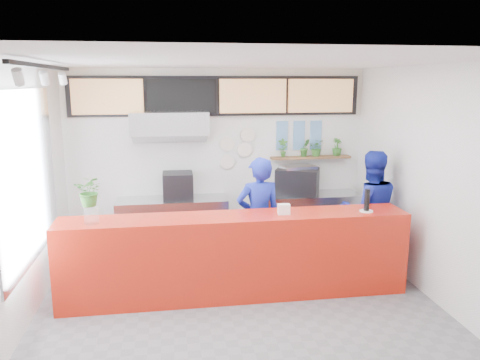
# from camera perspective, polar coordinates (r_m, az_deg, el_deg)

# --- Properties ---
(floor) EXTENTS (5.00, 5.00, 0.00)m
(floor) POSITION_cam_1_polar(r_m,az_deg,el_deg) (6.05, 0.07, -15.47)
(floor) COLOR slate
(floor) RESTS_ON ground
(ceiling) EXTENTS (5.00, 5.00, 0.00)m
(ceiling) POSITION_cam_1_polar(r_m,az_deg,el_deg) (5.38, 0.08, 14.24)
(ceiling) COLOR silver
(wall_back) EXTENTS (5.00, 0.00, 5.00)m
(wall_back) POSITION_cam_1_polar(r_m,az_deg,el_deg) (7.95, -2.68, 2.62)
(wall_back) COLOR white
(wall_back) RESTS_ON ground
(wall_left) EXTENTS (0.00, 5.00, 5.00)m
(wall_left) POSITION_cam_1_polar(r_m,az_deg,el_deg) (5.71, -25.57, -2.24)
(wall_left) COLOR white
(wall_left) RESTS_ON ground
(wall_right) EXTENTS (0.00, 5.00, 5.00)m
(wall_right) POSITION_cam_1_polar(r_m,az_deg,el_deg) (6.39, 22.82, -0.61)
(wall_right) COLOR white
(wall_right) RESTS_ON ground
(service_counter) EXTENTS (4.50, 0.60, 1.10)m
(service_counter) POSITION_cam_1_polar(r_m,az_deg,el_deg) (6.18, -0.50, -9.25)
(service_counter) COLOR red
(service_counter) RESTS_ON ground
(cream_band) EXTENTS (5.00, 0.02, 0.80)m
(cream_band) POSITION_cam_1_polar(r_m,az_deg,el_deg) (7.84, -2.75, 10.56)
(cream_band) COLOR beige
(cream_band) RESTS_ON wall_back
(prep_bench) EXTENTS (1.80, 0.60, 0.90)m
(prep_bench) POSITION_cam_1_polar(r_m,az_deg,el_deg) (7.86, -8.20, -5.48)
(prep_bench) COLOR #B2B5BA
(prep_bench) RESTS_ON ground
(panini_oven) EXTENTS (0.48, 0.48, 0.43)m
(panini_oven) POSITION_cam_1_polar(r_m,az_deg,el_deg) (7.69, -7.58, -0.71)
(panini_oven) COLOR black
(panini_oven) RESTS_ON prep_bench
(extraction_hood) EXTENTS (1.20, 0.70, 0.35)m
(extraction_hood) POSITION_cam_1_polar(r_m,az_deg,el_deg) (7.48, -8.58, 6.93)
(extraction_hood) COLOR #B2B5BA
(extraction_hood) RESTS_ON ceiling
(hood_lip) EXTENTS (1.20, 0.69, 0.31)m
(hood_lip) POSITION_cam_1_polar(r_m,az_deg,el_deg) (7.50, -8.54, 5.41)
(hood_lip) COLOR #B2B5BA
(hood_lip) RESTS_ON ceiling
(right_bench) EXTENTS (1.80, 0.60, 0.90)m
(right_bench) POSITION_cam_1_polar(r_m,az_deg,el_deg) (8.20, 8.14, -4.75)
(right_bench) COLOR #B2B5BA
(right_bench) RESTS_ON ground
(espresso_machine) EXTENTS (0.83, 0.73, 0.44)m
(espresso_machine) POSITION_cam_1_polar(r_m,az_deg,el_deg) (7.98, 7.01, -0.19)
(espresso_machine) COLOR black
(espresso_machine) RESTS_ON right_bench
(espresso_tray) EXTENTS (0.60, 0.46, 0.05)m
(espresso_tray) POSITION_cam_1_polar(r_m,az_deg,el_deg) (7.93, 7.06, 1.60)
(espresso_tray) COLOR silver
(espresso_tray) RESTS_ON espresso_machine
(herb_shelf) EXTENTS (1.40, 0.18, 0.04)m
(herb_shelf) POSITION_cam_1_polar(r_m,az_deg,el_deg) (8.18, 8.63, 2.75)
(herb_shelf) COLOR brown
(herb_shelf) RESTS_ON wall_back
(menu_board_far_left) EXTENTS (1.10, 0.10, 0.55)m
(menu_board_far_left) POSITION_cam_1_polar(r_m,az_deg,el_deg) (7.75, -15.83, 9.75)
(menu_board_far_left) COLOR tan
(menu_board_far_left) RESTS_ON wall_back
(menu_board_mid_left) EXTENTS (1.10, 0.10, 0.55)m
(menu_board_mid_left) POSITION_cam_1_polar(r_m,az_deg,el_deg) (7.70, -7.10, 10.09)
(menu_board_mid_left) COLOR black
(menu_board_mid_left) RESTS_ON wall_back
(menu_board_mid_right) EXTENTS (1.10, 0.10, 0.55)m
(menu_board_mid_right) POSITION_cam_1_polar(r_m,az_deg,el_deg) (7.82, 1.57, 10.20)
(menu_board_mid_right) COLOR tan
(menu_board_mid_right) RESTS_ON wall_back
(menu_board_far_right) EXTENTS (1.10, 0.10, 0.55)m
(menu_board_far_right) POSITION_cam_1_polar(r_m,az_deg,el_deg) (8.10, 9.79, 10.09)
(menu_board_far_right) COLOR tan
(menu_board_far_right) RESTS_ON wall_back
(soffit) EXTENTS (4.80, 0.04, 0.65)m
(soffit) POSITION_cam_1_polar(r_m,az_deg,el_deg) (7.82, -2.72, 10.19)
(soffit) COLOR black
(soffit) RESTS_ON wall_back
(window_pane) EXTENTS (0.04, 2.20, 1.90)m
(window_pane) POSITION_cam_1_polar(r_m,az_deg,el_deg) (5.94, -24.65, 0.33)
(window_pane) COLOR silver
(window_pane) RESTS_ON wall_left
(window_frame) EXTENTS (0.03, 2.30, 2.00)m
(window_frame) POSITION_cam_1_polar(r_m,az_deg,el_deg) (5.94, -24.47, 0.34)
(window_frame) COLOR #B2B5BA
(window_frame) RESTS_ON wall_left
(track_rail) EXTENTS (0.05, 2.40, 0.04)m
(track_rail) POSITION_cam_1_polar(r_m,az_deg,el_deg) (5.46, -22.84, 12.67)
(track_rail) COLOR black
(track_rail) RESTS_ON ceiling
(dec_plate_a) EXTENTS (0.24, 0.03, 0.24)m
(dec_plate_a) POSITION_cam_1_polar(r_m,az_deg,el_deg) (7.91, -1.59, 4.40)
(dec_plate_a) COLOR silver
(dec_plate_a) RESTS_ON wall_back
(dec_plate_b) EXTENTS (0.24, 0.03, 0.24)m
(dec_plate_b) POSITION_cam_1_polar(r_m,az_deg,el_deg) (7.96, 0.56, 3.73)
(dec_plate_b) COLOR silver
(dec_plate_b) RESTS_ON wall_back
(dec_plate_c) EXTENTS (0.24, 0.03, 0.24)m
(dec_plate_c) POSITION_cam_1_polar(r_m,az_deg,el_deg) (7.95, -1.58, 2.25)
(dec_plate_c) COLOR silver
(dec_plate_c) RESTS_ON wall_back
(dec_plate_d) EXTENTS (0.24, 0.03, 0.24)m
(dec_plate_d) POSITION_cam_1_polar(r_m,az_deg,el_deg) (7.94, 0.92, 5.52)
(dec_plate_d) COLOR silver
(dec_plate_d) RESTS_ON wall_back
(photo_frame_a) EXTENTS (0.20, 0.02, 0.25)m
(photo_frame_a) POSITION_cam_1_polar(r_m,az_deg,el_deg) (8.06, 5.15, 6.29)
(photo_frame_a) COLOR #598CBF
(photo_frame_a) RESTS_ON wall_back
(photo_frame_b) EXTENTS (0.20, 0.02, 0.25)m
(photo_frame_b) POSITION_cam_1_polar(r_m,az_deg,el_deg) (8.14, 7.21, 6.29)
(photo_frame_b) COLOR #598CBF
(photo_frame_b) RESTS_ON wall_back
(photo_frame_c) EXTENTS (0.20, 0.02, 0.25)m
(photo_frame_c) POSITION_cam_1_polar(r_m,az_deg,el_deg) (8.22, 9.24, 6.29)
(photo_frame_c) COLOR #598CBF
(photo_frame_c) RESTS_ON wall_back
(photo_frame_d) EXTENTS (0.20, 0.02, 0.25)m
(photo_frame_d) POSITION_cam_1_polar(r_m,az_deg,el_deg) (8.09, 5.12, 4.52)
(photo_frame_d) COLOR #598CBF
(photo_frame_d) RESTS_ON wall_back
(photo_frame_e) EXTENTS (0.20, 0.02, 0.25)m
(photo_frame_e) POSITION_cam_1_polar(r_m,az_deg,el_deg) (8.16, 7.17, 4.55)
(photo_frame_e) COLOR #598CBF
(photo_frame_e) RESTS_ON wall_back
(photo_frame_f) EXTENTS (0.20, 0.02, 0.25)m
(photo_frame_f) POSITION_cam_1_polar(r_m,az_deg,el_deg) (8.25, 9.18, 4.57)
(photo_frame_f) COLOR #598CBF
(photo_frame_f) RESTS_ON wall_back
(staff_center) EXTENTS (0.68, 0.49, 1.76)m
(staff_center) POSITION_cam_1_polar(r_m,az_deg,el_deg) (6.65, 2.28, -4.70)
(staff_center) COLOR #162399
(staff_center) RESTS_ON ground
(staff_right) EXTENTS (0.95, 0.78, 1.80)m
(staff_right) POSITION_cam_1_polar(r_m,az_deg,el_deg) (7.22, 15.53, -3.62)
(staff_right) COLOR #162399
(staff_right) RESTS_ON ground
(herb_a) EXTENTS (0.17, 0.13, 0.32)m
(herb_a) POSITION_cam_1_polar(r_m,az_deg,el_deg) (8.02, 5.25, 3.94)
(herb_a) COLOR #336F27
(herb_a) RESTS_ON herb_shelf
(herb_b) EXTENTS (0.19, 0.16, 0.30)m
(herb_b) POSITION_cam_1_polar(r_m,az_deg,el_deg) (8.12, 7.93, 3.93)
(herb_b) COLOR #336F27
(herb_b) RESTS_ON herb_shelf
(herb_c) EXTENTS (0.33, 0.31, 0.29)m
(herb_c) POSITION_cam_1_polar(r_m,az_deg,el_deg) (8.19, 9.36, 3.90)
(herb_c) COLOR #336F27
(herb_c) RESTS_ON herb_shelf
(herb_d) EXTENTS (0.21, 0.20, 0.30)m
(herb_d) POSITION_cam_1_polar(r_m,az_deg,el_deg) (8.31, 11.74, 3.97)
(herb_d) COLOR #336F27
(herb_d) RESTS_ON herb_shelf
(glass_vase) EXTENTS (0.22, 0.22, 0.22)m
(glass_vase) POSITION_cam_1_polar(r_m,az_deg,el_deg) (5.92, -17.65, -4.09)
(glass_vase) COLOR white
(glass_vase) RESTS_ON service_counter
(basil_vase) EXTENTS (0.38, 0.34, 0.37)m
(basil_vase) POSITION_cam_1_polar(r_m,az_deg,el_deg) (5.84, -17.83, -1.29)
(basil_vase) COLOR #336F27
(basil_vase) RESTS_ON glass_vase
(napkin_holder) EXTENTS (0.16, 0.10, 0.13)m
(napkin_holder) POSITION_cam_1_polar(r_m,az_deg,el_deg) (6.08, 5.36, -3.56)
(napkin_holder) COLOR white
(napkin_holder) RESTS_ON service_counter
(white_plate) EXTENTS (0.18, 0.18, 0.01)m
(white_plate) POSITION_cam_1_polar(r_m,az_deg,el_deg) (6.40, 15.14, -3.68)
(white_plate) COLOR white
(white_plate) RESTS_ON service_counter
(pepper_mill) EXTENTS (0.08, 0.08, 0.29)m
(pepper_mill) POSITION_cam_1_polar(r_m,az_deg,el_deg) (6.37, 15.21, -2.35)
(pepper_mill) COLOR black
(pepper_mill) RESTS_ON white_plate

